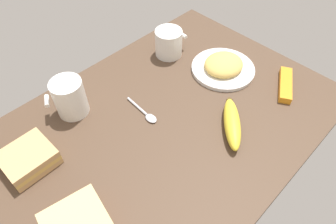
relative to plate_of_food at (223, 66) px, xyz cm
name	(u,v)px	position (x,y,z in cm)	size (l,w,h in cm)	color
tabletop	(168,122)	(25.60, 1.91, -2.56)	(90.00, 64.00, 2.00)	#4C3828
plate_of_food	(223,66)	(0.00, 0.00, 0.00)	(19.06, 19.06, 4.42)	white
coffee_mug_black	(70,97)	(41.27, -18.22, 3.72)	(10.41, 8.60, 10.28)	white
coffee_mug_milky	(169,42)	(5.89, -17.34, 2.84)	(10.64, 8.42, 8.53)	white
sandwich_main	(28,159)	(57.71, -11.26, 0.64)	(11.30, 10.19, 4.40)	tan
banana	(232,123)	(16.27, 15.43, 0.45)	(14.95, 14.14, 4.01)	yellow
spoon	(146,114)	(28.60, -3.44, -1.18)	(2.59, 11.81, 0.80)	silver
snack_bar	(285,85)	(-6.76, 17.30, -0.56)	(13.41, 3.28, 2.00)	orange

